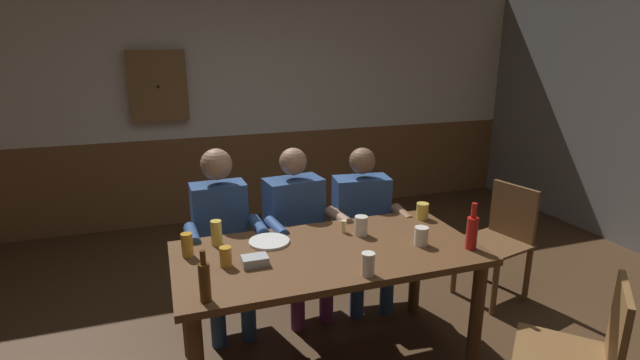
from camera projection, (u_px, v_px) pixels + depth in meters
name	position (u px, v px, depth m)	size (l,w,h in m)	color
back_wall_upper	(238.00, 62.00, 5.07)	(6.66, 0.12, 1.56)	silver
back_wall_wainscot	(243.00, 175.00, 5.42)	(6.66, 0.12, 0.94)	brown
dining_table	(328.00, 267.00, 2.79)	(1.77, 0.87, 0.76)	brown
person_0	(222.00, 232.00, 3.22)	(0.51, 0.50, 1.25)	#2D4C84
person_1	(297.00, 224.00, 3.40)	(0.57, 0.57, 1.22)	#2D4C84
person_2	(363.00, 219.00, 3.56)	(0.58, 0.56, 1.18)	#2D4C84
chair_empty_near_left	(582.00, 358.00, 2.26)	(0.62, 0.62, 0.88)	brown
chair_empty_far_end	(501.00, 238.00, 3.65)	(0.53, 0.53, 0.88)	brown
table_candle	(344.00, 226.00, 3.01)	(0.04, 0.04, 0.08)	#F9E08C
condiment_caddy	(255.00, 261.00, 2.57)	(0.14, 0.10, 0.05)	#B2B7BC
plate_0	(269.00, 242.00, 2.86)	(0.25, 0.25, 0.01)	white
bottle_0	(472.00, 231.00, 2.75)	(0.06, 0.06, 0.28)	red
bottle_1	(205.00, 281.00, 2.19)	(0.05, 0.05, 0.26)	#593314
pint_glass_0	(187.00, 245.00, 2.67)	(0.07, 0.07, 0.14)	gold
pint_glass_1	(226.00, 256.00, 2.55)	(0.07, 0.07, 0.11)	gold
pint_glass_2	(368.00, 264.00, 2.45)	(0.07, 0.07, 0.12)	white
pint_glass_3	(421.00, 236.00, 2.82)	(0.08, 0.08, 0.11)	white
pint_glass_4	(361.00, 226.00, 2.96)	(0.08, 0.08, 0.12)	white
pint_glass_5	(422.00, 211.00, 3.24)	(0.08, 0.08, 0.11)	#E5C64C
pint_glass_6	(216.00, 233.00, 2.82)	(0.07, 0.07, 0.15)	#E5C64C
wall_dart_cabinet	(158.00, 86.00, 4.75)	(0.56, 0.15, 0.70)	brown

